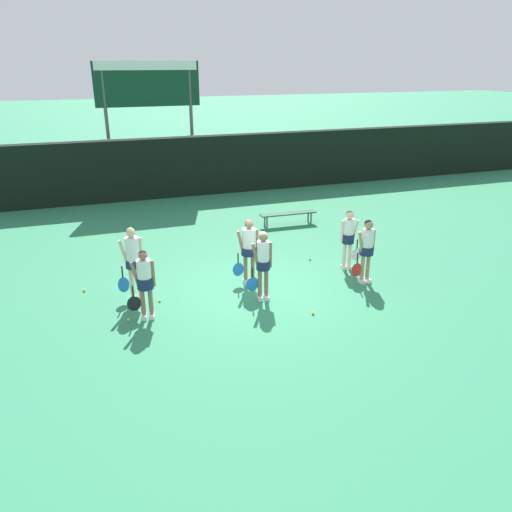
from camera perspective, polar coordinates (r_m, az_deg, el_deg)
The scene contains 15 objects.
ground_plane at distance 12.52m, azimuth 0.17°, elevation -3.95°, with size 140.00×140.00×0.00m, color #2D7F56.
fence_windscreen at distance 21.11m, azimuth -8.61°, elevation 10.05°, with size 60.00×0.08×2.52m.
scoreboard at distance 21.47m, azimuth -12.24°, elevation 17.80°, with size 4.17×0.15×5.35m.
bench_courtside at distance 17.40m, azimuth 3.70°, elevation 4.77°, with size 2.00×0.42×0.44m.
player_0 at distance 11.11m, azimuth -12.63°, elevation -2.65°, with size 0.65×0.36×1.60m.
player_1 at distance 11.68m, azimuth 0.79°, elevation -0.50°, with size 0.63×0.33×1.71m.
player_2 at distance 12.91m, azimuth 12.54°, elevation 1.13°, with size 0.64×0.35×1.69m.
player_3 at distance 12.01m, azimuth -13.90°, elevation -0.17°, with size 0.64×0.37×1.80m.
player_4 at distance 12.56m, azimuth -0.84°, elevation 1.17°, with size 0.68×0.40×1.70m.
player_5 at distance 13.71m, azimuth 10.54°, elevation 2.37°, with size 0.62×0.34×1.65m.
tennis_ball_0 at distance 14.44m, azimuth 6.20°, elevation -0.36°, with size 0.07×0.07×0.07m, color #CCE033.
tennis_ball_1 at distance 12.14m, azimuth -10.97°, elevation -5.05°, with size 0.07×0.07×0.07m, color #CCE033.
tennis_ball_2 at distance 13.15m, azimuth -19.06°, elevation -3.72°, with size 0.07×0.07×0.07m, color #CCE033.
tennis_ball_3 at distance 11.44m, azimuth -14.38°, elevation -7.08°, with size 0.07×0.07×0.07m, color #CCE033.
tennis_ball_4 at distance 11.43m, azimuth 6.53°, elevation -6.51°, with size 0.07×0.07×0.07m, color #CCE033.
Camera 1 is at (-3.70, -10.68, 5.38)m, focal length 35.00 mm.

